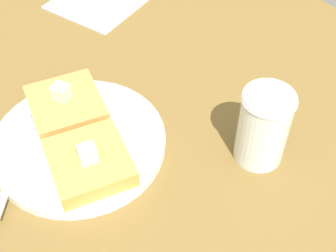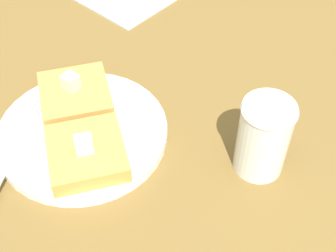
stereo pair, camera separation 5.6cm
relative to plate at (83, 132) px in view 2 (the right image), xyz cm
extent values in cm
cube|color=brown|center=(-8.50, -3.12, -1.84)|extent=(95.24, 95.24, 2.04)
cylinder|color=white|center=(0.00, 0.00, -0.11)|extent=(21.81, 21.81, 1.42)
torus|color=gray|center=(0.00, 0.00, 0.20)|extent=(21.81, 21.81, 0.80)
cube|color=gold|center=(-4.96, 1.14, 1.76)|extent=(11.17, 10.82, 2.33)
cube|color=#CA8E44|center=(4.96, -1.14, 1.76)|extent=(11.17, 10.82, 2.33)
cube|color=#F0EDC7|center=(-5.37, 1.34, 3.94)|extent=(2.24, 2.39, 2.02)
cube|color=beige|center=(5.44, -1.02, 3.94)|extent=(2.61, 2.52, 2.02)
cube|color=silver|center=(-1.21, 9.78, 0.78)|extent=(8.24, 7.12, 0.36)
cube|color=silver|center=(3.69, 5.66, 0.78)|extent=(3.56, 3.49, 0.36)
cube|color=silver|center=(6.52, 4.37, 0.78)|extent=(2.66, 2.30, 0.36)
cube|color=silver|center=(6.17, 3.95, 0.78)|extent=(2.66, 2.30, 0.36)
cube|color=silver|center=(5.81, 3.52, 0.78)|extent=(2.66, 2.30, 0.36)
cube|color=silver|center=(5.46, 3.10, 0.78)|extent=(2.66, 2.30, 0.36)
cylinder|color=#572711|center=(-14.40, -17.21, 3.00)|extent=(5.57, 5.57, 7.64)
cylinder|color=silver|center=(-14.40, -17.21, 4.20)|extent=(6.05, 6.05, 10.04)
torus|color=silver|center=(-14.40, -17.21, 8.77)|extent=(6.31, 6.31, 0.50)
camera|label=1|loc=(-37.47, 13.84, 44.74)|focal=50.00mm
camera|label=2|loc=(-40.45, 9.14, 44.74)|focal=50.00mm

